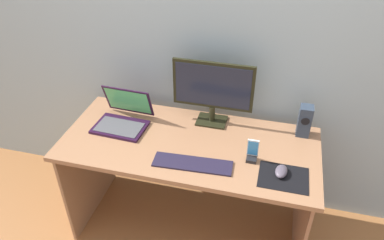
{
  "coord_description": "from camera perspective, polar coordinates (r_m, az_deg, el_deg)",
  "views": [
    {
      "loc": [
        0.43,
        -1.58,
        2.02
      ],
      "look_at": [
        0.02,
        -0.02,
        0.89
      ],
      "focal_mm": 34.3,
      "sensor_mm": 36.0,
      "label": 1
    }
  ],
  "objects": [
    {
      "name": "ground_plane",
      "position": [
        2.6,
        -0.39,
        -15.92
      ],
      "size": [
        8.0,
        8.0,
        0.0
      ],
      "primitive_type": "plane",
      "color": "#925C33"
    },
    {
      "name": "wall_back",
      "position": [
        2.18,
        2.29,
        14.27
      ],
      "size": [
        6.0,
        0.04,
        2.5
      ],
      "primitive_type": "cube",
      "color": "#93AAB3",
      "rests_on": "ground_plane"
    },
    {
      "name": "desk",
      "position": [
        2.19,
        -0.45,
        -6.4
      ],
      "size": [
        1.46,
        0.65,
        0.72
      ],
      "color": "#996A49",
      "rests_on": "ground_plane"
    },
    {
      "name": "monitor",
      "position": [
        2.14,
        3.26,
        4.68
      ],
      "size": [
        0.48,
        0.14,
        0.4
      ],
      "color": "black",
      "rests_on": "desk"
    },
    {
      "name": "speaker_right",
      "position": [
        2.19,
        17.11,
        -0.12
      ],
      "size": [
        0.07,
        0.08,
        0.19
      ],
      "color": "#2C3848",
      "rests_on": "desk"
    },
    {
      "name": "laptop",
      "position": [
        2.25,
        -10.71,
        0.29
      ],
      "size": [
        0.32,
        0.29,
        0.21
      ],
      "color": "black",
      "rests_on": "desk"
    },
    {
      "name": "keyboard_external",
      "position": [
        1.95,
        0.09,
        -6.81
      ],
      "size": [
        0.43,
        0.14,
        0.01
      ],
      "primitive_type": "cube",
      "rotation": [
        0.0,
        0.0,
        0.06
      ],
      "color": "#201B30",
      "rests_on": "desk"
    },
    {
      "name": "mousepad",
      "position": [
        1.93,
        14.02,
        -8.63
      ],
      "size": [
        0.25,
        0.2,
        0.0
      ],
      "primitive_type": "cube",
      "color": "black",
      "rests_on": "desk"
    },
    {
      "name": "mouse",
      "position": [
        1.93,
        13.71,
        -7.76
      ],
      "size": [
        0.07,
        0.11,
        0.04
      ],
      "primitive_type": "ellipsoid",
      "rotation": [
        0.0,
        0.0,
        -0.13
      ],
      "color": "#4E4653",
      "rests_on": "mousepad"
    },
    {
      "name": "phone_in_dock",
      "position": [
        1.97,
        9.35,
        -5.08
      ],
      "size": [
        0.06,
        0.05,
        0.14
      ],
      "color": "black",
      "rests_on": "desk"
    }
  ]
}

